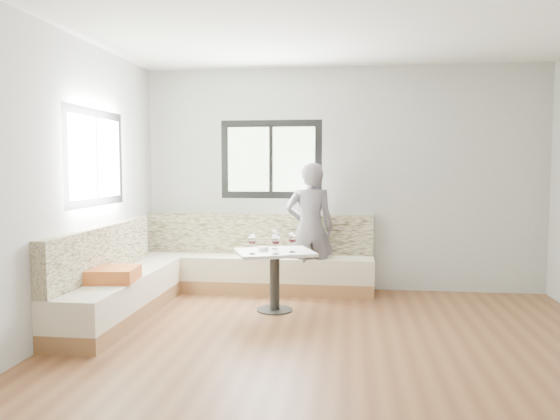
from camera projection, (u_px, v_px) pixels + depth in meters
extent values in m
cube|color=brown|center=(336.00, 355.00, 4.52)|extent=(5.00, 5.00, 0.01)
cube|color=white|center=(339.00, 9.00, 4.29)|extent=(5.00, 5.00, 0.01)
cube|color=#B7B7B2|center=(342.00, 179.00, 6.88)|extent=(5.00, 0.01, 2.80)
cube|color=#B7B7B2|center=(321.00, 213.00, 1.94)|extent=(5.00, 0.01, 2.80)
cube|color=#B7B7B2|center=(48.00, 185.00, 4.72)|extent=(0.01, 5.00, 2.80)
cube|color=black|center=(271.00, 159.00, 6.96)|extent=(1.30, 0.02, 1.00)
cube|color=black|center=(96.00, 158.00, 5.59)|extent=(0.02, 1.30, 1.00)
cube|color=#916540|center=(256.00, 285.00, 6.85)|extent=(2.90, 0.55, 0.16)
cube|color=beige|center=(256.00, 267.00, 6.83)|extent=(2.90, 0.55, 0.29)
cube|color=#F5E9BE|center=(259.00, 234.00, 7.00)|extent=(2.90, 0.14, 0.50)
cube|color=#916540|center=(121.00, 311.00, 5.61)|extent=(0.55, 2.25, 0.16)
cube|color=beige|center=(120.00, 289.00, 5.59)|extent=(0.55, 2.25, 0.29)
cube|color=#F5E9BE|center=(100.00, 251.00, 5.59)|extent=(0.14, 2.25, 0.50)
cube|color=orange|center=(113.00, 274.00, 5.29)|extent=(0.50, 0.50, 0.13)
cylinder|color=black|center=(275.00, 310.00, 5.92)|extent=(0.39, 0.39, 0.02)
cylinder|color=black|center=(275.00, 282.00, 5.89)|extent=(0.11, 0.11, 0.62)
cube|color=white|center=(275.00, 252.00, 5.87)|extent=(0.97, 0.86, 0.04)
imported|color=slate|center=(310.00, 229.00, 6.62)|extent=(0.65, 0.49, 1.61)
cylinder|color=white|center=(263.00, 249.00, 5.85)|extent=(0.11, 0.11, 0.05)
sphere|color=black|center=(265.00, 248.00, 5.86)|extent=(0.02, 0.02, 0.02)
sphere|color=black|center=(262.00, 248.00, 5.86)|extent=(0.02, 0.02, 0.02)
sphere|color=black|center=(263.00, 248.00, 5.83)|extent=(0.02, 0.02, 0.02)
cylinder|color=white|center=(252.00, 254.00, 5.65)|extent=(0.07, 0.07, 0.01)
cylinder|color=white|center=(252.00, 249.00, 5.64)|extent=(0.01, 0.01, 0.09)
ellipsoid|color=white|center=(252.00, 239.00, 5.63)|extent=(0.09, 0.09, 0.11)
cylinder|color=#46060E|center=(252.00, 242.00, 5.64)|extent=(0.06, 0.06, 0.02)
cylinder|color=white|center=(276.00, 254.00, 5.64)|extent=(0.07, 0.07, 0.01)
cylinder|color=white|center=(276.00, 249.00, 5.64)|extent=(0.01, 0.01, 0.09)
ellipsoid|color=white|center=(276.00, 239.00, 5.63)|extent=(0.09, 0.09, 0.11)
cylinder|color=#46060E|center=(276.00, 242.00, 5.63)|extent=(0.06, 0.06, 0.02)
cylinder|color=white|center=(292.00, 252.00, 5.77)|extent=(0.07, 0.07, 0.01)
cylinder|color=white|center=(292.00, 247.00, 5.77)|extent=(0.01, 0.01, 0.09)
ellipsoid|color=white|center=(292.00, 238.00, 5.76)|extent=(0.09, 0.09, 0.11)
cylinder|color=#46060E|center=(292.00, 240.00, 5.76)|extent=(0.06, 0.06, 0.02)
cylinder|color=white|center=(275.00, 249.00, 5.99)|extent=(0.07, 0.07, 0.01)
cylinder|color=white|center=(275.00, 244.00, 5.99)|extent=(0.01, 0.01, 0.09)
ellipsoid|color=white|center=(275.00, 235.00, 5.98)|extent=(0.09, 0.09, 0.11)
cylinder|color=#46060E|center=(275.00, 238.00, 5.98)|extent=(0.06, 0.06, 0.02)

